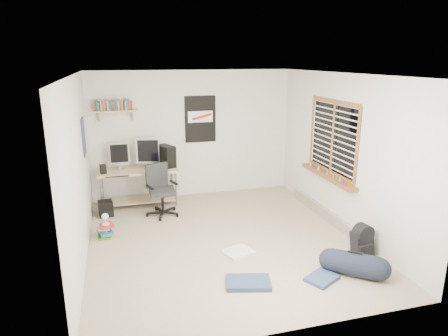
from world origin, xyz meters
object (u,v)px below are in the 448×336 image
object	(u,v)px
duffel_bag	(354,265)
book_stack	(105,228)
desk	(139,186)
backpack	(362,244)
office_chair	(162,189)

from	to	relation	value
duffel_bag	book_stack	world-z (taller)	duffel_bag
book_stack	duffel_bag	bearing A→B (deg)	-33.12
desk	book_stack	xyz separation A→B (m)	(-0.62, -1.35, -0.21)
backpack	desk	bearing A→B (deg)	127.21
duffel_bag	book_stack	size ratio (longest dim) A/B	1.35
office_chair	duffel_bag	size ratio (longest dim) A/B	1.52
desk	backpack	world-z (taller)	desk
office_chair	duffel_bag	distance (m)	3.47
office_chair	book_stack	xyz separation A→B (m)	(-0.99, -0.69, -0.34)
office_chair	book_stack	bearing A→B (deg)	-163.78
desk	office_chair	size ratio (longest dim) A/B	1.59
duffel_bag	desk	bearing A→B (deg)	165.78
desk	backpack	bearing A→B (deg)	-57.70
office_chair	duffel_bag	bearing A→B (deg)	-70.96
office_chair	book_stack	size ratio (longest dim) A/B	2.05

